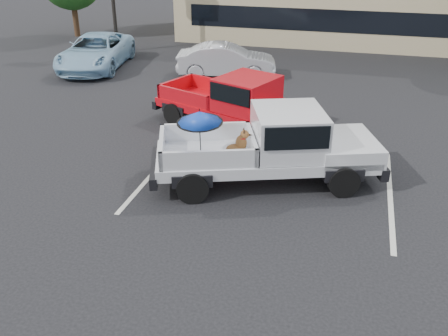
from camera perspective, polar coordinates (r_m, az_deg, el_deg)
The scene contains 7 objects.
ground at distance 11.07m, azimuth 3.10°, elevation -6.15°, with size 90.00×90.00×0.00m, color black.
stripe_left at distance 13.54m, azimuth -7.56°, elevation 0.06°, with size 0.12×5.00×0.01m, color silver.
stripe_right at distance 12.69m, azimuth 18.45°, elevation -3.04°, with size 0.12×5.00×0.01m, color silver.
silver_pickup at distance 12.39m, azimuth 6.22°, elevation 2.91°, with size 6.02×3.77×2.06m.
red_pickup at distance 15.52m, azimuth 2.13°, elevation 7.57°, with size 5.64×3.72×1.76m.
silver_sedan at distance 21.60m, azimuth 0.28°, elevation 12.20°, with size 1.45×4.15×1.37m, color silver.
blue_suv at distance 23.65m, azimuth -14.44°, elevation 12.75°, with size 2.43×5.26×1.46m, color #92BDDA.
Camera 1 is at (1.85, -9.17, 5.93)m, focal length 40.00 mm.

